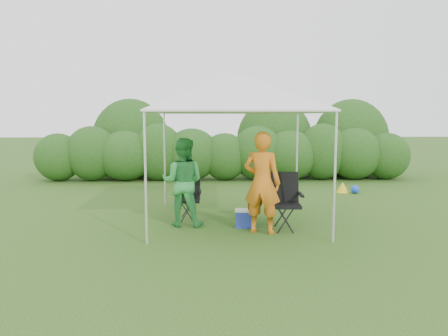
{
  "coord_description": "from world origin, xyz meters",
  "views": [
    {
      "loc": [
        -0.51,
        -7.81,
        2.03
      ],
      "look_at": [
        -0.22,
        0.4,
        1.05
      ],
      "focal_mm": 35.0,
      "sensor_mm": 36.0,
      "label": 1
    }
  ],
  "objects_px": {
    "chair_right": "(284,197)",
    "cooler": "(246,218)",
    "man": "(262,183)",
    "chair_left": "(188,194)",
    "canopy": "(235,93)",
    "woman": "(183,182)"
  },
  "relations": [
    {
      "from": "chair_right",
      "to": "cooler",
      "type": "bearing_deg",
      "value": 172.42
    },
    {
      "from": "chair_right",
      "to": "cooler",
      "type": "height_order",
      "value": "chair_right"
    },
    {
      "from": "man",
      "to": "woman",
      "type": "distance_m",
      "value": 1.52
    },
    {
      "from": "chair_left",
      "to": "woman",
      "type": "distance_m",
      "value": 0.64
    },
    {
      "from": "canopy",
      "to": "woman",
      "type": "xyz_separation_m",
      "value": [
        -0.99,
        -0.31,
        -1.65
      ]
    },
    {
      "from": "man",
      "to": "chair_left",
      "type": "bearing_deg",
      "value": -17.68
    },
    {
      "from": "chair_right",
      "to": "canopy",
      "type": "bearing_deg",
      "value": 146.9
    },
    {
      "from": "canopy",
      "to": "woman",
      "type": "relative_size",
      "value": 1.9
    },
    {
      "from": "chair_right",
      "to": "woman",
      "type": "bearing_deg",
      "value": 173.68
    },
    {
      "from": "chair_left",
      "to": "man",
      "type": "relative_size",
      "value": 0.49
    },
    {
      "from": "man",
      "to": "cooler",
      "type": "height_order",
      "value": "man"
    },
    {
      "from": "chair_right",
      "to": "man",
      "type": "xyz_separation_m",
      "value": [
        -0.43,
        -0.28,
        0.31
      ]
    },
    {
      "from": "woman",
      "to": "cooler",
      "type": "xyz_separation_m",
      "value": [
        1.16,
        -0.17,
        -0.65
      ]
    },
    {
      "from": "chair_right",
      "to": "man",
      "type": "distance_m",
      "value": 0.6
    },
    {
      "from": "chair_left",
      "to": "cooler",
      "type": "xyz_separation_m",
      "value": [
        1.1,
        -0.72,
        -0.33
      ]
    },
    {
      "from": "chair_left",
      "to": "man",
      "type": "xyz_separation_m",
      "value": [
        1.34,
        -1.12,
        0.39
      ]
    },
    {
      "from": "chair_left",
      "to": "cooler",
      "type": "distance_m",
      "value": 1.35
    },
    {
      "from": "chair_left",
      "to": "cooler",
      "type": "relative_size",
      "value": 2.15
    },
    {
      "from": "canopy",
      "to": "man",
      "type": "relative_size",
      "value": 1.75
    },
    {
      "from": "chair_left",
      "to": "canopy",
      "type": "bearing_deg",
      "value": -14.34
    },
    {
      "from": "canopy",
      "to": "cooler",
      "type": "height_order",
      "value": "canopy"
    },
    {
      "from": "canopy",
      "to": "cooler",
      "type": "relative_size",
      "value": 7.67
    }
  ]
}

